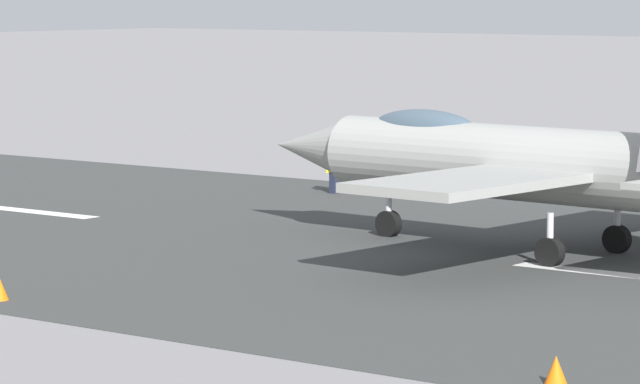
# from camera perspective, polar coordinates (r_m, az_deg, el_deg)

# --- Properties ---
(fighter_jet) EXTENTS (17.05, 14.35, 5.68)m
(fighter_jet) POSITION_cam_1_polar(r_m,az_deg,el_deg) (48.30, 6.54, 0.98)
(fighter_jet) COLOR gray
(fighter_jet) RESTS_ON ground
(crew_person) EXTENTS (0.47, 0.61, 1.60)m
(crew_person) POSITION_cam_1_polar(r_m,az_deg,el_deg) (62.06, 0.48, 0.68)
(crew_person) COLOR #1E2338
(crew_person) RESTS_ON ground
(marker_cone_near) EXTENTS (0.44, 0.44, 0.55)m
(marker_cone_near) POSITION_cam_1_polar(r_m,az_deg,el_deg) (32.52, 7.51, -5.65)
(marker_cone_near) COLOR orange
(marker_cone_near) RESTS_ON ground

